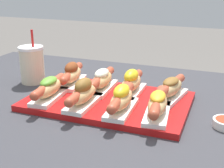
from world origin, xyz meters
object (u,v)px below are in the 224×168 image
Objects in this scene: hot_dog_1 at (84,93)px; drink_cup at (32,64)px; hot_dog_5 at (102,80)px; hot_dog_6 at (131,83)px; serving_tray at (110,101)px; hot_dog_2 at (121,99)px; hot_dog_0 at (49,88)px; hot_dog_4 at (72,74)px; hot_dog_7 at (171,88)px; hot_dog_3 at (158,104)px.

drink_cup is (-0.28, 0.16, 0.01)m from hot_dog_1.
hot_dog_1 is at bearing -90.11° from hot_dog_5.
hot_dog_1 is at bearing -126.25° from hot_dog_6.
hot_dog_6 is (0.05, 0.06, 0.04)m from serving_tray.
hot_dog_1 is 1.00× the size of hot_dog_2.
hot_dog_0 is at bearing -158.85° from serving_tray.
hot_dog_2 is at bearing -1.66° from hot_dog_0.
hot_dog_0 is 0.14m from hot_dog_4.
hot_dog_1 is 1.00× the size of hot_dog_6.
hot_dog_1 is 0.17m from hot_dog_6.
hot_dog_4 is 0.21m from hot_dog_6.
hot_dog_7 is (0.12, 0.00, -0.00)m from hot_dog_6.
hot_dog_3 is 0.13m from hot_dog_7.
drink_cup is (-0.50, 0.16, 0.02)m from hot_dog_3.
hot_dog_1 is 0.33m from drink_cup.
hot_dog_2 is 1.05× the size of drink_cup.
hot_dog_2 is 1.00× the size of hot_dog_5.
serving_tray is 0.18m from hot_dog_3.
hot_dog_5 is at bearing 130.43° from hot_dog_2.
hot_dog_7 is at bearing 20.84° from serving_tray.
drink_cup reaches higher than hot_dog_7.
serving_tray is at bearing -127.15° from hot_dog_6.
hot_dog_6 is 1.05× the size of drink_cup.
drink_cup is (-0.33, 0.09, 0.06)m from serving_tray.
hot_dog_0 is 0.23m from drink_cup.
hot_dog_1 is 0.13m from hot_dog_5.
hot_dog_3 is at bearing -48.57° from hot_dog_6.
hot_dog_5 is 1.01× the size of hot_dog_7.
hot_dog_6 is at bearing -3.33° from hot_dog_4.
drink_cup is (-0.17, 0.16, 0.02)m from hot_dog_0.
hot_dog_7 is at bearing 31.69° from hot_dog_1.
hot_dog_3 is 0.99× the size of hot_dog_6.
hot_dog_4 is at bearing 178.26° from hot_dog_7.
hot_dog_2 is at bearing -83.47° from hot_dog_6.
hot_dog_4 is 1.03× the size of drink_cup.
hot_dog_0 is 1.00× the size of hot_dog_6.
drink_cup is (-0.28, 0.03, 0.02)m from hot_dog_5.
drink_cup is at bearing 177.09° from hot_dog_7.
hot_dog_6 is at bearing 30.61° from hot_dog_0.
drink_cup is at bearing 174.76° from hot_dog_4.
hot_dog_7 is (0.01, 0.13, -0.00)m from hot_dog_3.
hot_dog_1 is at bearing -29.78° from drink_cup.
hot_dog_6 is (0.10, 0.13, -0.00)m from hot_dog_1.
drink_cup reaches higher than hot_dog_0.
hot_dog_4 is (0.00, 0.14, 0.00)m from hot_dog_0.
hot_dog_1 reaches higher than hot_dog_3.
hot_dog_7 is (0.34, 0.13, -0.00)m from hot_dog_0.
hot_dog_2 reaches higher than hot_dog_5.
hot_dog_4 reaches higher than hot_dog_0.
hot_dog_3 is 0.52m from drink_cup.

